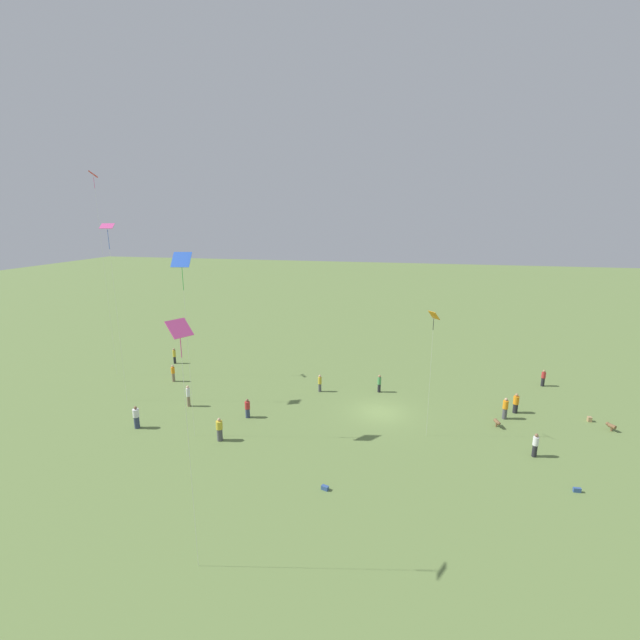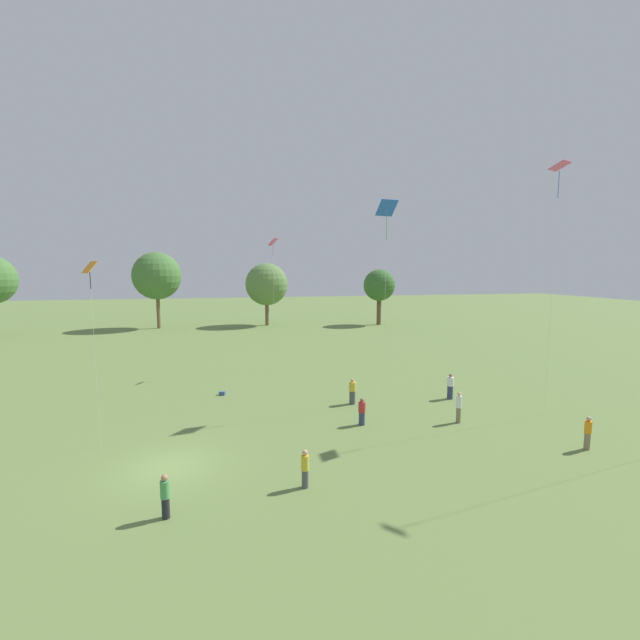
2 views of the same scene
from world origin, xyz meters
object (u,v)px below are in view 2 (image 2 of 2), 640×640
object	(u,v)px
kite_0	(559,177)
picnic_bag_0	(222,393)
person_5	(588,433)
person_11	(450,387)
person_9	(459,407)
kite_2	(90,276)
person_0	(352,392)
kite_1	(273,247)
kite_3	(387,213)
person_3	(165,496)
person_7	(305,468)
person_8	(362,412)

from	to	relation	value
kite_0	picnic_bag_0	world-z (taller)	kite_0
person_5	person_11	xyz separation A→B (m)	(-2.42, 9.22, 0.01)
person_9	kite_2	xyz separation A→B (m)	(-19.75, 0.79, 7.77)
person_0	kite_1	xyz separation A→B (m)	(-4.03, 10.85, 10.10)
kite_2	picnic_bag_0	world-z (taller)	kite_2
person_0	picnic_bag_0	distance (m)	9.52
person_0	kite_3	xyz separation A→B (m)	(2.14, -0.22, 11.78)
person_3	person_9	xyz separation A→B (m)	(15.64, 6.57, 0.11)
person_9	kite_1	bearing A→B (deg)	62.30
kite_0	kite_3	size ratio (longest dim) A/B	1.13
person_11	picnic_bag_0	size ratio (longest dim) A/B	3.78
person_7	person_5	bearing A→B (deg)	87.83
kite_1	person_5	bearing A→B (deg)	106.26
person_7	person_9	distance (m)	11.65
person_5	kite_2	distance (m)	25.96
person_0	person_3	world-z (taller)	person_0
person_0	person_3	xyz separation A→B (m)	(-10.52, -11.33, -0.01)
person_0	person_8	world-z (taller)	person_0
person_8	kite_1	world-z (taller)	kite_1
kite_3	person_7	bearing A→B (deg)	89.15
person_3	kite_3	distance (m)	20.56
person_3	kite_2	distance (m)	11.54
person_0	person_9	distance (m)	6.99
person_3	person_7	bearing A→B (deg)	172.36
person_5	kite_3	size ratio (longest dim) A/B	0.13
person_0	kite_0	world-z (taller)	kite_0
kite_3	picnic_bag_0	world-z (taller)	kite_3
kite_0	kite_2	size ratio (longest dim) A/B	1.62
person_11	kite_3	xyz separation A→B (m)	(-4.90, 0.15, 11.76)
kite_0	person_8	bearing A→B (deg)	17.98
picnic_bag_0	person_3	bearing A→B (deg)	-97.10
person_5	person_7	xyz separation A→B (m)	(-14.60, -0.66, -0.03)
picnic_bag_0	person_7	bearing A→B (deg)	-76.34
person_11	kite_2	size ratio (longest dim) A/B	0.19
kite_0	kite_3	world-z (taller)	kite_0
person_7	kite_0	distance (m)	21.89
person_11	kite_1	world-z (taller)	kite_1
person_3	picnic_bag_0	bearing A→B (deg)	-115.99
kite_2	picnic_bag_0	size ratio (longest dim) A/B	19.93
kite_1	kite_2	distance (m)	18.35
person_11	kite_2	bearing A→B (deg)	-166.47
person_7	person_8	xyz separation A→B (m)	(4.56, 6.39, -0.05)
person_11	kite_3	distance (m)	12.74
person_5	kite_0	size ratio (longest dim) A/B	0.11
person_3	person_11	bearing A→B (deg)	-166.93
kite_0	picnic_bag_0	bearing A→B (deg)	-1.85
person_8	person_9	bearing A→B (deg)	43.24
kite_2	picnic_bag_0	xyz separation A→B (m)	(6.02, 7.97, -8.60)
kite_0	kite_1	distance (m)	21.94
person_7	picnic_bag_0	world-z (taller)	person_7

